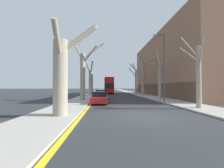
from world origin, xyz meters
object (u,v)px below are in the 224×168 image
object	(u,v)px
street_tree_right_1	(160,78)
lamp_post	(163,64)
street_tree_left_1	(83,73)
street_tree_right_3	(136,81)
street_tree_left_2	(91,81)
street_tree_right_2	(143,77)
parked_car_1	(101,95)
parked_car_2	(102,93)
street_tree_left_0	(63,71)
double_decker_bus	(109,85)
parked_car_0	(100,98)
street_tree_right_0	(197,73)

from	to	relation	value
street_tree_right_1	lamp_post	bearing A→B (deg)	-103.60
street_tree_left_1	street_tree_right_3	xyz separation A→B (m)	(10.80, 17.87, -0.35)
street_tree_left_2	street_tree_right_3	xyz separation A→B (m)	(10.85, 6.99, 0.36)
street_tree_right_2	street_tree_right_3	distance (m)	7.82
parked_car_1	parked_car_2	world-z (taller)	parked_car_1
street_tree_right_2	street_tree_right_3	world-z (taller)	street_tree_right_2
street_tree_right_3	lamp_post	world-z (taller)	lamp_post
street_tree_left_2	street_tree_right_2	xyz separation A→B (m)	(10.69, -0.82, 0.85)
street_tree_left_0	parked_car_2	world-z (taller)	street_tree_left_0
double_decker_bus	lamp_post	xyz separation A→B (m)	(6.09, -25.16, 2.20)
lamp_post	parked_car_0	bearing A→B (deg)	-174.77
street_tree_right_0	street_tree_left_2	bearing A→B (deg)	120.00
street_tree_right_0	parked_car_0	world-z (taller)	street_tree_right_0
street_tree_right_1	street_tree_right_2	xyz separation A→B (m)	(-0.25, 8.93, 0.67)
street_tree_right_0	lamp_post	world-z (taller)	lamp_post
parked_car_2	parked_car_1	bearing A→B (deg)	-90.00
street_tree_left_2	street_tree_right_2	bearing A→B (deg)	-4.36
street_tree_right_3	parked_car_1	distance (m)	17.29
street_tree_right_0	parked_car_0	bearing A→B (deg)	150.04
street_tree_left_1	double_decker_bus	bearing A→B (deg)	80.12
parked_car_1	lamp_post	world-z (taller)	lamp_post
street_tree_left_2	street_tree_right_0	world-z (taller)	street_tree_left_2
street_tree_left_2	street_tree_right_2	distance (m)	10.76
street_tree_right_2	lamp_post	xyz separation A→B (m)	(-0.58, -12.39, 0.77)
street_tree_left_0	parked_car_0	xyz separation A→B (m)	(2.04, 7.73, -2.23)
street_tree_right_3	street_tree_left_1	bearing A→B (deg)	-121.14
street_tree_left_1	parked_car_0	bearing A→B (deg)	-52.59
street_tree_left_1	street_tree_left_2	bearing A→B (deg)	90.26
street_tree_right_1	double_decker_bus	distance (m)	22.79
parked_car_2	parked_car_0	bearing A→B (deg)	-90.00
street_tree_right_1	street_tree_right_2	size ratio (longest dim) A/B	0.97
street_tree_right_0	lamp_post	distance (m)	5.87
street_tree_right_2	lamp_post	size ratio (longest dim) A/B	0.97
street_tree_left_1	double_decker_bus	distance (m)	23.21
street_tree_right_0	street_tree_right_3	xyz separation A→B (m)	(-0.02, 25.80, 0.33)
street_tree_left_0	double_decker_bus	bearing A→B (deg)	83.74
street_tree_right_0	street_tree_right_2	world-z (taller)	street_tree_right_2
street_tree_right_2	street_tree_left_2	bearing A→B (deg)	175.64
street_tree_right_3	parked_car_2	world-z (taller)	street_tree_right_3
parked_car_0	double_decker_bus	bearing A→B (deg)	86.35
street_tree_right_0	parked_car_2	distance (m)	19.93
street_tree_left_0	street_tree_right_2	size ratio (longest dim) A/B	0.79
street_tree_left_2	parked_car_0	size ratio (longest dim) A/B	1.56
parked_car_1	street_tree_left_2	bearing A→B (deg)	106.83
street_tree_right_2	lamp_post	distance (m)	12.43
parked_car_0	street_tree_left_1	bearing A→B (deg)	127.41
parked_car_1	parked_car_0	bearing A→B (deg)	-90.00
parked_car_0	parked_car_1	bearing A→B (deg)	90.00
street_tree_right_2	street_tree_right_0	bearing A→B (deg)	-89.47
street_tree_left_0	lamp_post	world-z (taller)	lamp_post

